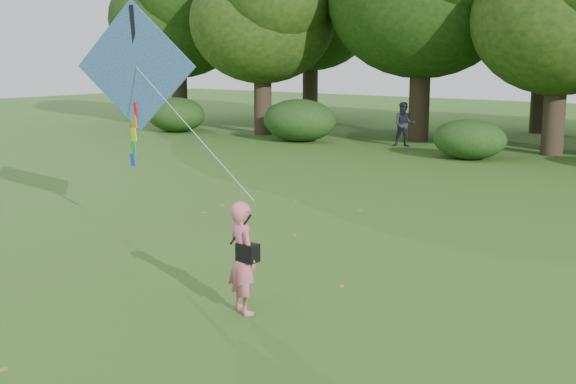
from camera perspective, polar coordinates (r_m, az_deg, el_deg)
The scene contains 7 objects.
ground at distance 10.14m, azimuth -4.14°, elevation -10.47°, with size 100.00×100.00×0.00m, color #265114.
man_kite_flyer at distance 10.38m, azimuth -3.59°, elevation -5.17°, with size 0.60×0.39×1.64m, color #DA667A.
bystander_left at distance 29.54m, azimuth 9.15°, elevation 5.29°, with size 0.87×0.68×1.79m, color #20232B.
crossbody_bag at distance 10.25m, azimuth -3.22°, elevation -4.74°, with size 0.43×0.20×0.68m.
flying_kite at distance 14.61m, azimuth -11.92°, elevation 9.51°, with size 5.96×2.57×3.27m.
shrub_band at distance 25.79m, azimuth 21.31°, elevation 3.82°, with size 39.15×3.22×1.88m.
fallen_leaves at distance 13.15m, azimuth -4.69°, elevation -5.43°, with size 10.22×11.07×0.01m.
Camera 1 is at (6.27, -7.06, 3.68)m, focal length 45.00 mm.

